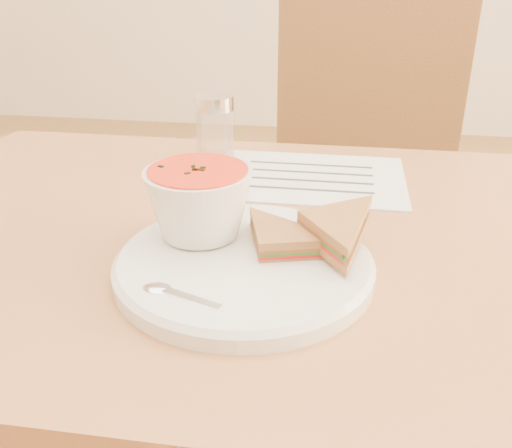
% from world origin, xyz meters
% --- Properties ---
extents(dining_table, '(1.00, 0.70, 0.75)m').
position_xyz_m(dining_table, '(0.00, 0.00, 0.38)').
color(dining_table, '#A25B32').
rests_on(dining_table, floor).
extents(chair_far, '(0.54, 0.54, 1.00)m').
position_xyz_m(chair_far, '(0.13, 0.54, 0.50)').
color(chair_far, brown).
rests_on(chair_far, floor).
extents(plate, '(0.33, 0.33, 0.02)m').
position_xyz_m(plate, '(0.02, -0.11, 0.76)').
color(plate, white).
rests_on(plate, dining_table).
extents(soup_bowl, '(0.12, 0.12, 0.08)m').
position_xyz_m(soup_bowl, '(-0.03, -0.07, 0.81)').
color(soup_bowl, white).
rests_on(soup_bowl, plate).
extents(sandwich_half_a, '(0.12, 0.12, 0.03)m').
position_xyz_m(sandwich_half_a, '(0.04, -0.12, 0.78)').
color(sandwich_half_a, '#A4783A').
rests_on(sandwich_half_a, plate).
extents(sandwich_half_b, '(0.14, 0.14, 0.03)m').
position_xyz_m(sandwich_half_b, '(0.08, -0.06, 0.79)').
color(sandwich_half_b, '#A4783A').
rests_on(sandwich_half_b, plate).
extents(spoon, '(0.15, 0.08, 0.01)m').
position_xyz_m(spoon, '(-0.01, -0.20, 0.77)').
color(spoon, silver).
rests_on(spoon, plate).
extents(paper_menu, '(0.29, 0.21, 0.00)m').
position_xyz_m(paper_menu, '(0.07, 0.18, 0.75)').
color(paper_menu, white).
rests_on(paper_menu, dining_table).
extents(condiment_shaker, '(0.08, 0.08, 0.11)m').
position_xyz_m(condiment_shaker, '(-0.08, 0.23, 0.81)').
color(condiment_shaker, silver).
rests_on(condiment_shaker, dining_table).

